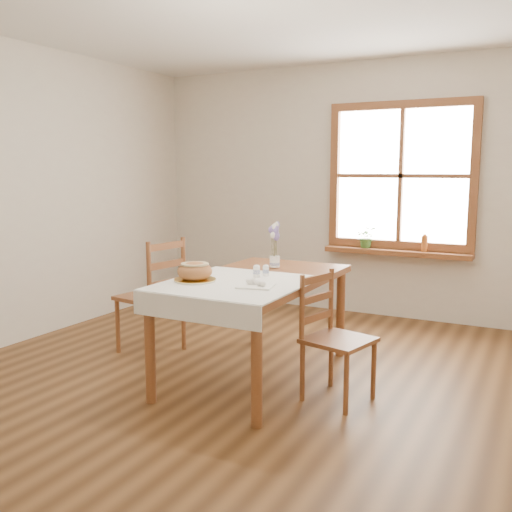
{
  "coord_description": "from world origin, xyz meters",
  "views": [
    {
      "loc": [
        1.86,
        -3.28,
        1.51
      ],
      "look_at": [
        0.0,
        0.3,
        0.9
      ],
      "focal_mm": 40.0,
      "sensor_mm": 36.0,
      "label": 1
    }
  ],
  "objects_px": {
    "chair_left": "(150,295)",
    "bread_plate": "(195,280)",
    "flower_vase": "(275,263)",
    "dining_table": "(256,288)",
    "chair_right": "(339,338)"
  },
  "relations": [
    {
      "from": "chair_left",
      "to": "bread_plate",
      "type": "relative_size",
      "value": 3.45
    },
    {
      "from": "bread_plate",
      "to": "flower_vase",
      "type": "distance_m",
      "value": 0.81
    },
    {
      "from": "dining_table",
      "to": "chair_left",
      "type": "relative_size",
      "value": 1.66
    },
    {
      "from": "chair_left",
      "to": "bread_plate",
      "type": "bearing_deg",
      "value": 65.95
    },
    {
      "from": "bread_plate",
      "to": "flower_vase",
      "type": "xyz_separation_m",
      "value": [
        0.23,
        0.77,
        0.03
      ]
    },
    {
      "from": "bread_plate",
      "to": "flower_vase",
      "type": "relative_size",
      "value": 3.19
    },
    {
      "from": "dining_table",
      "to": "flower_vase",
      "type": "distance_m",
      "value": 0.4
    },
    {
      "from": "chair_left",
      "to": "flower_vase",
      "type": "bearing_deg",
      "value": 113.03
    },
    {
      "from": "dining_table",
      "to": "chair_right",
      "type": "height_order",
      "value": "chair_right"
    },
    {
      "from": "chair_right",
      "to": "chair_left",
      "type": "bearing_deg",
      "value": 95.29
    },
    {
      "from": "chair_left",
      "to": "chair_right",
      "type": "height_order",
      "value": "chair_left"
    },
    {
      "from": "bread_plate",
      "to": "chair_right",
      "type": "bearing_deg",
      "value": 15.33
    },
    {
      "from": "dining_table",
      "to": "chair_right",
      "type": "xyz_separation_m",
      "value": [
        0.68,
        -0.13,
        -0.24
      ]
    },
    {
      "from": "bread_plate",
      "to": "chair_left",
      "type": "bearing_deg",
      "value": 147.02
    },
    {
      "from": "chair_right",
      "to": "flower_vase",
      "type": "relative_size",
      "value": 9.67
    }
  ]
}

